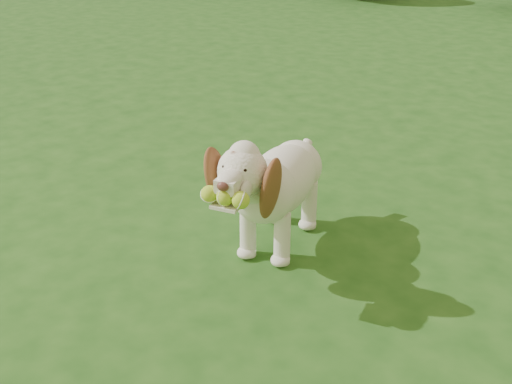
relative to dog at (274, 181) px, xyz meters
The scene contains 2 objects.
ground 0.77m from the dog, 124.78° to the right, with size 80.00×80.00×0.00m, color #1D4B15.
dog is the anchor object (origin of this frame).
Camera 1 is at (2.29, -1.91, 1.85)m, focal length 45.00 mm.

